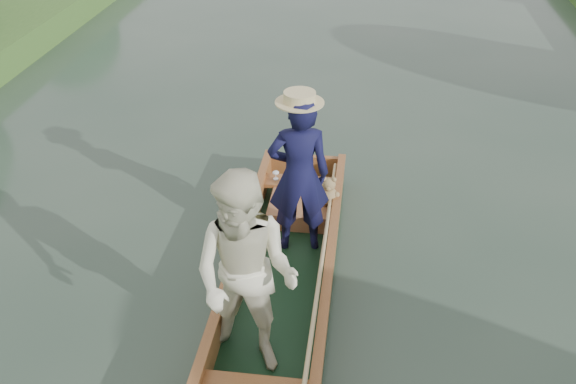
# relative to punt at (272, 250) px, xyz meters

# --- Properties ---
(ground) EXTENTS (120.00, 120.00, 0.00)m
(ground) POSITION_rel_punt_xyz_m (0.05, 0.25, -0.79)
(ground) COLOR #283D30
(ground) RESTS_ON ground
(punt) EXTENTS (1.28, 5.00, 2.11)m
(punt) POSITION_rel_punt_xyz_m (0.00, 0.00, 0.00)
(punt) COLOR black
(punt) RESTS_ON ground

